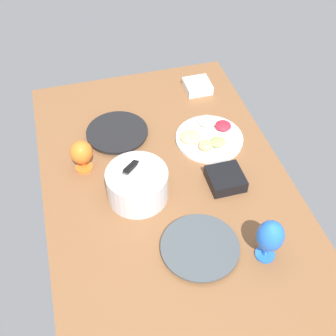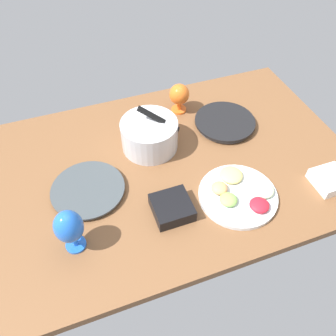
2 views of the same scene
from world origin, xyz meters
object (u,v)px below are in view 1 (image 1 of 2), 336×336
object	(u,v)px
dinner_plate_left	(200,248)
dinner_plate_right	(117,133)
hurricane_glass_orange	(81,153)
square_bowl_black	(226,178)
mixing_bowl	(137,184)
square_bowl_white	(197,86)
fruit_platter	(209,137)
hurricane_glass_blue	(270,237)

from	to	relation	value
dinner_plate_left	dinner_plate_right	size ratio (longest dim) A/B	1.02
hurricane_glass_orange	dinner_plate_left	bearing A→B (deg)	-145.87
dinner_plate_right	square_bowl_black	xyz separation A→B (cm)	(-41.46, -38.59, 1.48)
dinner_plate_left	mixing_bowl	distance (cm)	36.20
dinner_plate_left	square_bowl_white	xyz separation A→B (cm)	(94.10, -29.44, 1.40)
dinner_plate_left	mixing_bowl	xyz separation A→B (cm)	(31.59, 16.56, 6.23)
fruit_platter	square_bowl_white	bearing A→B (deg)	-10.21
dinner_plate_right	hurricane_glass_orange	bearing A→B (deg)	133.03
hurricane_glass_orange	square_bowl_black	bearing A→B (deg)	-113.55
fruit_platter	hurricane_glass_blue	distance (cm)	65.69
fruit_platter	square_bowl_white	size ratio (longest dim) A/B	2.38
mixing_bowl	fruit_platter	bearing A→B (deg)	-57.94
dinner_plate_right	hurricane_glass_blue	distance (cm)	89.06
hurricane_glass_blue	square_bowl_black	size ratio (longest dim) A/B	1.32
square_bowl_black	square_bowl_white	xyz separation A→B (cm)	(65.66, -8.84, -0.50)
fruit_platter	hurricane_glass_blue	bearing A→B (deg)	179.86
fruit_platter	square_bowl_black	distance (cm)	27.77
dinner_plate_left	dinner_plate_right	bearing A→B (deg)	14.44
dinner_plate_left	hurricane_glass_orange	distance (cm)	64.66
square_bowl_white	dinner_plate_left	bearing A→B (deg)	162.63
dinner_plate_left	square_bowl_white	world-z (taller)	square_bowl_white
dinner_plate_right	mixing_bowl	world-z (taller)	mixing_bowl
mixing_bowl	fruit_platter	distance (cm)	46.55
mixing_bowl	hurricane_glass_blue	xyz separation A→B (cm)	(-40.37, -38.99, 4.51)
mixing_bowl	hurricane_glass_orange	world-z (taller)	mixing_bowl
dinner_plate_right	square_bowl_white	world-z (taller)	square_bowl_white
dinner_plate_right	mixing_bowl	xyz separation A→B (cm)	(-38.32, -1.44, 5.83)
dinner_plate_left	mixing_bowl	size ratio (longest dim) A/B	1.17
hurricane_glass_orange	square_bowl_black	xyz separation A→B (cm)	(-24.66, -56.59, -6.22)
hurricane_glass_blue	square_bowl_white	bearing A→B (deg)	-3.90
dinner_plate_left	mixing_bowl	bearing A→B (deg)	27.66
dinner_plate_right	hurricane_glass_blue	xyz separation A→B (cm)	(-78.68, -40.43, 10.34)
dinner_plate_left	fruit_platter	bearing A→B (deg)	-21.93
dinner_plate_left	hurricane_glass_blue	size ratio (longest dim) A/B	1.55
dinner_plate_left	square_bowl_white	distance (cm)	98.61
mixing_bowl	square_bowl_white	xyz separation A→B (cm)	(62.52, -45.99, -4.84)
dinner_plate_right	square_bowl_black	size ratio (longest dim) A/B	1.99
hurricane_glass_blue	square_bowl_black	bearing A→B (deg)	2.82
fruit_platter	mixing_bowl	bearing A→B (deg)	122.06
mixing_bowl	square_bowl_black	bearing A→B (deg)	-94.84
dinner_plate_left	hurricane_glass_orange	size ratio (longest dim) A/B	1.98
hurricane_glass_orange	mixing_bowl	bearing A→B (deg)	-137.92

